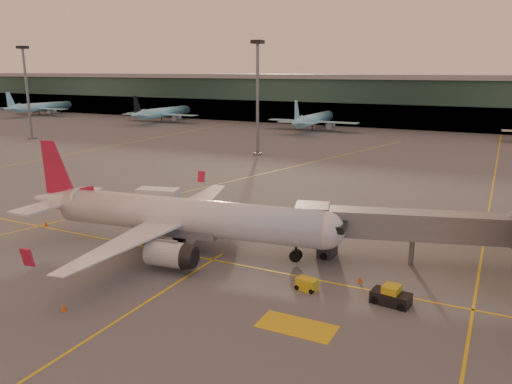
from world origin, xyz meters
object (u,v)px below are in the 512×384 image
at_px(gpu_cart, 307,284).
at_px(pushback_tug, 391,296).
at_px(catering_truck, 159,202).
at_px(main_airplane, 177,217).

height_order(gpu_cart, pushback_tug, pushback_tug).
relative_size(catering_truck, pushback_tug, 1.70).
bearing_deg(main_airplane, catering_truck, 129.32).
bearing_deg(gpu_cart, pushback_tug, 14.37).
bearing_deg(main_airplane, pushback_tug, -14.77).
height_order(main_airplane, pushback_tug, main_airplane).
bearing_deg(pushback_tug, catering_truck, 168.65).
height_order(catering_truck, gpu_cart, catering_truck).
relative_size(main_airplane, gpu_cart, 18.23).
relative_size(gpu_cart, pushback_tug, 0.60).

